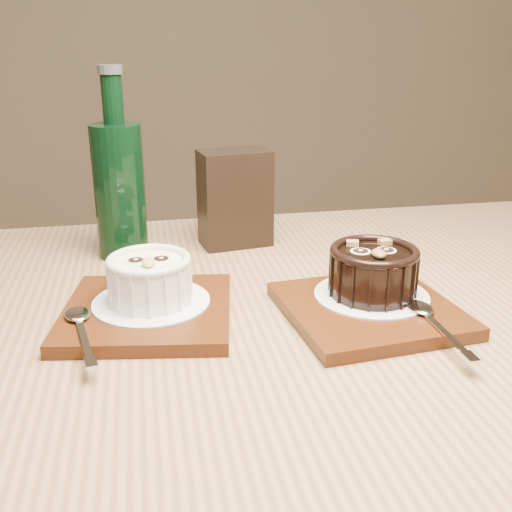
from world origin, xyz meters
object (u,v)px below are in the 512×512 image
Objects in this scene: table at (283,388)px; ramekin_white at (150,277)px; condiment_stand at (235,199)px; green_bottle at (119,186)px; tray_right at (369,310)px; ramekin_dark at (373,269)px; tray_left at (148,312)px.

table is 0.20m from ramekin_white.
condiment_stand is 0.54× the size of green_bottle.
ramekin_dark reaches higher than tray_right.
table is 0.30m from condiment_stand.
green_bottle is at bearing 139.15° from tray_right.
tray_right is (0.09, -0.01, 0.10)m from table.
green_bottle is at bearing -171.39° from condiment_stand.
green_bottle is at bearing 100.07° from ramekin_white.
table is 8.82× the size of condiment_stand.
condiment_stand reaches higher than tray_right.
tray_right is 1.29× the size of condiment_stand.
ramekin_dark is (0.25, -0.01, 0.04)m from tray_left.
ramekin_dark is at bearing 65.69° from tray_right.
ramekin_white is at bearing 177.76° from ramekin_dark.
green_bottle is (-0.04, 0.20, 0.05)m from ramekin_white.
ramekin_dark is 0.71× the size of condiment_stand.
condiment_stand is at bearing 119.49° from ramekin_dark.
condiment_stand is (-0.12, 0.27, 0.06)m from tray_right.
table is 0.17m from ramekin_dark.
tray_right is at bearing -7.33° from tray_left.
tray_left and tray_right have the same top height.
tray_left is at bearing 171.94° from table.
ramekin_dark reaches higher than table.
ramekin_dark is (0.01, 0.02, 0.04)m from tray_right.
ramekin_white is 0.25m from ramekin_dark.
tray_left is 1.81× the size of ramekin_dark.
table is at bearing -84.51° from condiment_stand.
green_bottle is (-0.19, 0.23, 0.19)m from table.
tray_right is 0.70× the size of green_bottle.
table is at bearing -12.92° from ramekin_white.
table is at bearing -171.96° from ramekin_dark.
ramekin_white is (0.00, 0.01, 0.04)m from tray_left.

